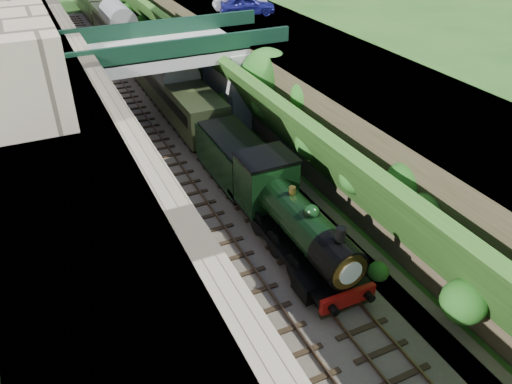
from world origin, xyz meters
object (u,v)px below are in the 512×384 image
tender (234,160)px  road_bridge (177,73)px  car_blue (247,5)px  locomotive (293,220)px  tree (267,76)px  car_silver (241,2)px

tender → road_bridge: bearing=91.5°
tender → car_blue: bearing=62.6°
locomotive → tender: locomotive is taller
tree → locomotive: tree is taller
road_bridge → locomotive: road_bridge is taller
road_bridge → locomotive: size_ratio=1.56×
tree → tender: (-4.71, -4.99, -3.03)m
car_silver → locomotive: car_silver is taller
road_bridge → tree: road_bridge is taller
road_bridge → tender: 10.14m
car_blue → car_silver: bearing=17.1°
tree → car_silver: bearing=74.5°
road_bridge → car_silver: (8.30, 7.12, 2.96)m
car_silver → tender: bearing=166.9°
car_blue → car_silver: car_blue is taller
car_silver → tender: car_silver is taller
tree → car_blue: (3.31, 10.50, 2.40)m
car_blue → locomotive: car_blue is taller
locomotive → tender: bearing=90.0°
tree → car_silver: car_silver is taller
car_blue → locomotive: bearing=178.3°
car_silver → road_bridge: bearing=142.9°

